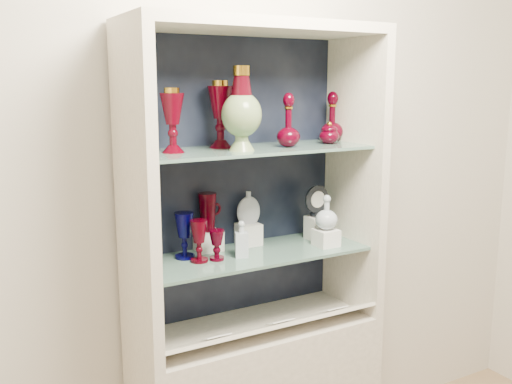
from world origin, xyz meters
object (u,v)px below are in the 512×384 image
ruby_goblet_small (217,245)px  flat_flask (248,207)px  pedestal_lamp_right (220,114)px  lidded_bowl (329,132)px  cameo_medallion (317,201)px  cobalt_goblet (184,235)px  clear_square_bottle (241,239)px  enamel_urn (242,109)px  ruby_decanter_b (332,115)px  ruby_pitcher (208,212)px  clear_round_decanter (327,213)px  ruby_goblet_tall (199,241)px  pedestal_lamp_left (173,120)px  ruby_decanter_a (288,117)px

ruby_goblet_small → flat_flask: (0.21, 0.13, 0.10)m
pedestal_lamp_right → lidded_bowl: (0.45, -0.09, -0.08)m
ruby_goblet_small → cameo_medallion: cameo_medallion is taller
cobalt_goblet → clear_square_bottle: cobalt_goblet is taller
pedestal_lamp_right → enamel_urn: enamel_urn is taller
ruby_decanter_b → lidded_bowl: (-0.08, -0.09, -0.07)m
ruby_pitcher → clear_round_decanter: (0.45, -0.18, -0.02)m
ruby_goblet_tall → flat_flask: bearing=22.6°
clear_round_decanter → ruby_pitcher: bearing=158.1°
ruby_decanter_b → flat_flask: size_ratio=1.58×
lidded_bowl → enamel_urn: bearing=-175.4°
pedestal_lamp_left → clear_round_decanter: (0.63, -0.07, -0.40)m
ruby_decanter_a → ruby_goblet_tall: size_ratio=1.46×
clear_square_bottle → clear_round_decanter: 0.39m
enamel_urn → ruby_goblet_small: enamel_urn is taller
pedestal_lamp_left → clear_round_decanter: size_ratio=1.66×
ruby_goblet_small → ruby_goblet_tall: bearing=169.2°
cobalt_goblet → ruby_goblet_small: (0.10, -0.08, -0.03)m
ruby_goblet_small → clear_square_bottle: bearing=-5.8°
cobalt_goblet → cameo_medallion: 0.61m
ruby_decanter_a → clear_square_bottle: ruby_decanter_a is taller
pedestal_lamp_right → ruby_pitcher: 0.40m
ruby_decanter_b → cameo_medallion: bearing=-164.5°
enamel_urn → clear_square_bottle: enamel_urn is taller
cobalt_goblet → cameo_medallion: cameo_medallion is taller
ruby_pitcher → clear_square_bottle: ruby_pitcher is taller
cameo_medallion → pedestal_lamp_left: bearing=-179.2°
flat_flask → cameo_medallion: bearing=-3.7°
pedestal_lamp_right → lidded_bowl: pedestal_lamp_right is taller
pedestal_lamp_left → flat_flask: size_ratio=1.63×
lidded_bowl → ruby_goblet_small: bearing=179.8°
ruby_decanter_a → lidded_bowl: bearing=5.8°
ruby_pitcher → pedestal_lamp_left: bearing=-157.5°
pedestal_lamp_left → cobalt_goblet: 0.45m
ruby_goblet_tall → clear_square_bottle: bearing=-7.8°
cameo_medallion → cobalt_goblet: bearing=175.8°
cobalt_goblet → ruby_decanter_a: bearing=-14.8°
ruby_goblet_tall → ruby_decanter_a: bearing=-5.5°
ruby_pitcher → flat_flask: ruby_pitcher is taller
cobalt_goblet → flat_flask: 0.32m
ruby_decanter_b → flat_flask: (-0.39, 0.04, -0.37)m
lidded_bowl → clear_square_bottle: lidded_bowl is taller
pedestal_lamp_left → clear_square_bottle: pedestal_lamp_left is taller
ruby_goblet_tall → ruby_goblet_small: 0.07m
ruby_decanter_a → enamel_urn: bearing=-176.6°
lidded_bowl → cobalt_goblet: size_ratio=0.52×
ruby_decanter_a → ruby_goblet_tall: 0.59m
lidded_bowl → ruby_goblet_small: 0.66m
cameo_medallion → ruby_decanter_b: bearing=13.4°
ruby_decanter_a → clear_round_decanter: 0.44m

